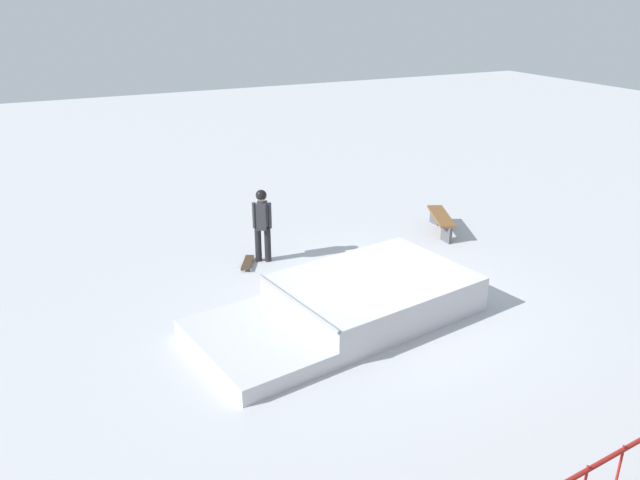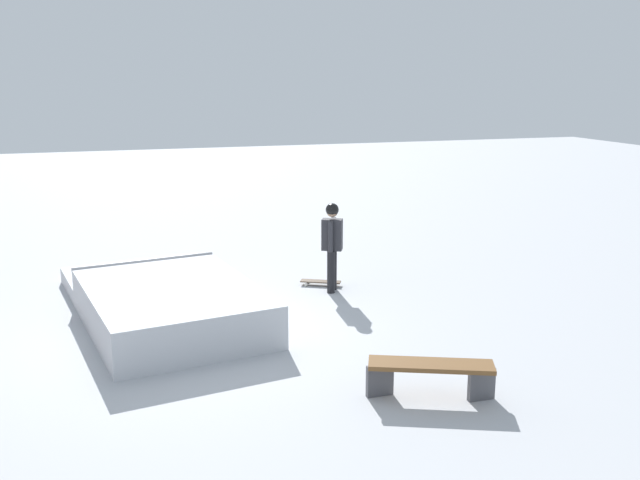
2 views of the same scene
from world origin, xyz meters
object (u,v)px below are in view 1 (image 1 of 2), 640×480
skate_ramp (354,301)px  skater (262,220)px  skateboard (247,262)px  park_bench (441,219)px

skate_ramp → skater: bearing=-88.0°
skate_ramp → skater: size_ratio=3.33×
skater → skateboard: bearing=130.6°
skateboard → skate_ramp: bearing=-133.4°
skate_ramp → skater: skater is taller
skater → park_bench: skater is taller
skate_ramp → park_bench: skate_ramp is taller
skate_ramp → skateboard: (1.06, -3.15, -0.24)m
skate_ramp → park_bench: size_ratio=3.53×
skate_ramp → skater: (0.64, -3.24, 0.69)m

